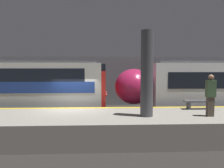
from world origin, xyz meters
name	(u,v)px	position (x,y,z in m)	size (l,w,h in m)	color
ground_plane	(73,127)	(0.00, 0.00, 0.00)	(120.00, 120.00, 0.00)	#282623
platform	(67,127)	(0.00, -1.82, 0.53)	(40.00, 3.64, 1.06)	gray
station_rear_barrier	(83,81)	(0.00, 7.03, 2.04)	(50.00, 0.15, 4.09)	gray
support_pillar_near	(147,74)	(3.50, -2.20, 2.89)	(0.54, 0.54, 3.68)	#47474C
person_waiting	(211,94)	(6.23, -2.37, 2.02)	(0.38, 0.24, 1.81)	#473D33
platform_bench	(199,103)	(6.47, -0.72, 1.39)	(1.50, 0.40, 0.45)	#4C4C51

